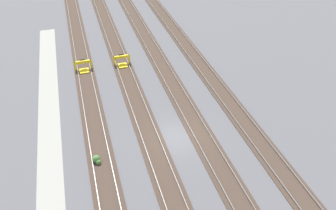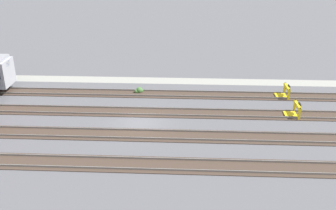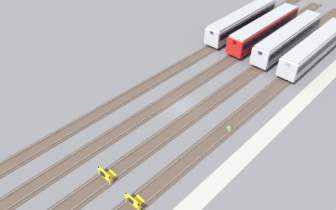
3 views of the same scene
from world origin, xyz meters
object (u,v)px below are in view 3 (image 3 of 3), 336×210
object	(u,v)px
bumper_stop_near_inner_track	(107,175)
weed_clump	(229,128)
subway_car_front_row_centre	(264,29)
subway_car_front_row_leftmost	(242,21)
subway_car_front_row_left_inner	(315,47)
subway_car_front_row_right_inner	(288,38)
bumper_stop_nearest_track	(135,201)

from	to	relation	value
bumper_stop_near_inner_track	weed_clump	distance (m)	15.58
bumper_stop_near_inner_track	subway_car_front_row_centre	bearing A→B (deg)	6.80
subway_car_front_row_leftmost	bumper_stop_near_inner_track	distance (m)	38.29
subway_car_front_row_left_inner	subway_car_front_row_right_inner	distance (m)	4.51
subway_car_front_row_left_inner	bumper_stop_nearest_track	xyz separation A→B (m)	(-37.28, 0.06, -1.53)
subway_car_front_row_left_inner	subway_car_front_row_leftmost	bearing A→B (deg)	90.00
bumper_stop_nearest_track	bumper_stop_near_inner_track	size ratio (longest dim) A/B	1.00
subway_car_front_row_leftmost	bumper_stop_near_inner_track	bearing A→B (deg)	-166.47
subway_car_front_row_centre	subway_car_front_row_right_inner	size ratio (longest dim) A/B	1.00
subway_car_front_row_leftmost	subway_car_front_row_right_inner	size ratio (longest dim) A/B	1.00
subway_car_front_row_leftmost	subway_car_front_row_left_inner	xyz separation A→B (m)	(0.00, -13.49, 0.00)
subway_car_front_row_centre	weed_clump	size ratio (longest dim) A/B	19.58
weed_clump	subway_car_front_row_left_inner	bearing A→B (deg)	0.80
bumper_stop_near_inner_track	weed_clump	xyz separation A→B (m)	(14.80, -4.85, -0.27)
subway_car_front_row_left_inner	subway_car_front_row_centre	bearing A→B (deg)	90.00
subway_car_front_row_left_inner	weed_clump	distance (m)	22.47
subway_car_front_row_left_inner	bumper_stop_nearest_track	distance (m)	37.31
subway_car_front_row_left_inner	subway_car_front_row_centre	xyz separation A→B (m)	(0.00, 8.97, 0.00)
subway_car_front_row_right_inner	bumper_stop_near_inner_track	bearing A→B (deg)	179.96
subway_car_front_row_leftmost	bumper_stop_near_inner_track	xyz separation A→B (m)	(-37.20, -8.95, -1.53)
subway_car_front_row_centre	subway_car_front_row_left_inner	bearing A→B (deg)	-90.00
subway_car_front_row_left_inner	subway_car_front_row_right_inner	size ratio (longest dim) A/B	1.00
bumper_stop_nearest_track	subway_car_front_row_right_inner	bearing A→B (deg)	6.81
weed_clump	subway_car_front_row_right_inner	bearing A→B (deg)	12.14
subway_car_front_row_leftmost	subway_car_front_row_centre	size ratio (longest dim) A/B	1.00
subway_car_front_row_right_inner	subway_car_front_row_centre	bearing A→B (deg)	90.00
subway_car_front_row_centre	bumper_stop_near_inner_track	size ratio (longest dim) A/B	9.00
subway_car_front_row_leftmost	bumper_stop_near_inner_track	world-z (taller)	subway_car_front_row_leftmost
bumper_stop_near_inner_track	weed_clump	world-z (taller)	bumper_stop_near_inner_track
subway_car_front_row_right_inner	weed_clump	world-z (taller)	subway_car_front_row_right_inner
subway_car_front_row_leftmost	subway_car_front_row_left_inner	world-z (taller)	same
subway_car_front_row_leftmost	subway_car_front_row_right_inner	world-z (taller)	same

